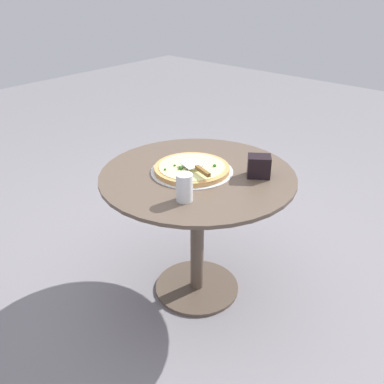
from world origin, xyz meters
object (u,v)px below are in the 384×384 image
(pizza_on_tray, at_px, (192,169))
(drinking_cup, at_px, (184,187))
(patio_table, at_px, (197,204))
(pizza_server, at_px, (197,168))
(napkin_dispenser, at_px, (259,166))

(pizza_on_tray, bearing_deg, drinking_cup, -55.33)
(pizza_on_tray, xyz_separation_m, drinking_cup, (0.17, -0.24, 0.05))
(patio_table, relative_size, drinking_cup, 7.77)
(patio_table, height_order, pizza_server, pizza_server)
(pizza_server, relative_size, drinking_cup, 1.75)
(drinking_cup, bearing_deg, pizza_on_tray, 124.67)
(pizza_on_tray, xyz_separation_m, pizza_server, (0.06, -0.04, 0.04))
(drinking_cup, relative_size, napkin_dispenser, 1.15)
(pizza_on_tray, bearing_deg, napkin_dispenser, 31.50)
(patio_table, relative_size, pizza_server, 4.44)
(patio_table, distance_m, pizza_on_tray, 0.19)
(drinking_cup, bearing_deg, pizza_server, 116.74)
(pizza_server, height_order, drinking_cup, drinking_cup)
(pizza_on_tray, relative_size, napkin_dispenser, 3.77)
(pizza_server, xyz_separation_m, napkin_dispenser, (0.21, 0.20, 0.00))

